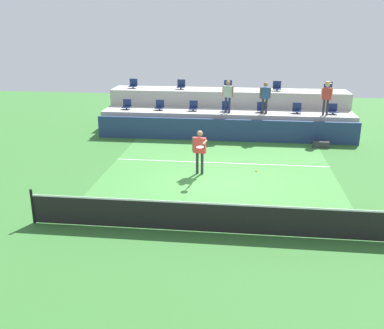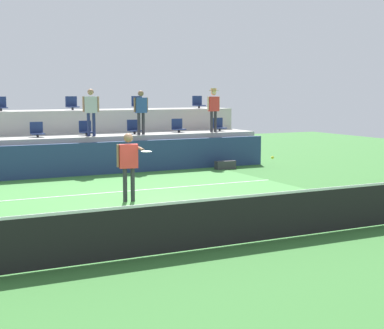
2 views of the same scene
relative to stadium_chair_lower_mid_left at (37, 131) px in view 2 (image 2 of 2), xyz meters
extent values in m
plane|color=#336B2D|center=(1.73, -7.23, -1.46)|extent=(40.00, 40.00, 0.00)
cube|color=#3D7F38|center=(1.73, -6.23, -1.46)|extent=(9.00, 10.00, 0.01)
cube|color=white|center=(1.73, -4.83, -1.46)|extent=(9.00, 0.06, 0.00)
cube|color=black|center=(1.73, -11.23, -1.01)|extent=(10.40, 0.01, 0.87)
cube|color=white|center=(1.73, -11.23, -0.57)|extent=(10.40, 0.02, 0.05)
cube|color=navy|center=(1.73, -1.23, -0.91)|extent=(13.00, 0.16, 1.10)
cube|color=#ADAAA3|center=(1.73, 0.07, -0.84)|extent=(13.00, 1.80, 1.25)
cube|color=#ADAAA3|center=(1.73, 1.87, -0.41)|extent=(13.00, 1.80, 2.10)
cylinder|color=#2D2D33|center=(0.00, -0.08, -0.16)|extent=(0.08, 0.08, 0.10)
cube|color=navy|center=(0.00, -0.08, -0.09)|extent=(0.44, 0.40, 0.04)
cube|color=navy|center=(0.00, 0.10, 0.12)|extent=(0.44, 0.04, 0.38)
cylinder|color=#2D2D33|center=(1.71, -0.08, -0.16)|extent=(0.08, 0.08, 0.10)
cube|color=navy|center=(1.71, -0.08, -0.09)|extent=(0.44, 0.40, 0.04)
cube|color=navy|center=(1.71, 0.10, 0.12)|extent=(0.44, 0.04, 0.38)
cylinder|color=#2D2D33|center=(3.52, -0.08, -0.16)|extent=(0.08, 0.08, 0.10)
cube|color=navy|center=(3.52, -0.08, -0.09)|extent=(0.44, 0.40, 0.04)
cube|color=navy|center=(3.52, 0.10, 0.12)|extent=(0.44, 0.04, 0.38)
cylinder|color=#2D2D33|center=(5.32, -0.08, -0.16)|extent=(0.08, 0.08, 0.10)
cube|color=navy|center=(5.32, -0.08, -0.09)|extent=(0.44, 0.40, 0.04)
cube|color=navy|center=(5.32, 0.10, 0.12)|extent=(0.44, 0.04, 0.38)
cylinder|color=#2D2D33|center=(7.09, -0.08, -0.16)|extent=(0.08, 0.08, 0.10)
cube|color=navy|center=(7.09, -0.08, -0.09)|extent=(0.44, 0.40, 0.04)
cube|color=navy|center=(7.09, 0.10, 0.12)|extent=(0.44, 0.04, 0.38)
cylinder|color=#2D2D33|center=(-0.90, 1.72, 0.69)|extent=(0.08, 0.08, 0.10)
cube|color=navy|center=(-0.90, 1.72, 0.76)|extent=(0.44, 0.40, 0.04)
cube|color=navy|center=(-0.90, 1.90, 0.97)|extent=(0.44, 0.04, 0.38)
cylinder|color=#2D2D33|center=(1.71, 1.72, 0.69)|extent=(0.08, 0.08, 0.10)
cube|color=navy|center=(1.71, 1.72, 0.76)|extent=(0.44, 0.40, 0.04)
cube|color=navy|center=(1.71, 1.90, 0.97)|extent=(0.44, 0.04, 0.38)
cylinder|color=#2D2D33|center=(4.38, 1.72, 0.69)|extent=(0.08, 0.08, 0.10)
cube|color=navy|center=(4.38, 1.72, 0.76)|extent=(0.44, 0.40, 0.04)
cube|color=navy|center=(4.38, 1.90, 0.97)|extent=(0.44, 0.04, 0.38)
cylinder|color=#2D2D33|center=(7.10, 1.72, 0.69)|extent=(0.08, 0.08, 0.10)
cube|color=navy|center=(7.10, 1.72, 0.76)|extent=(0.44, 0.40, 0.04)
cube|color=navy|center=(7.10, 1.90, 0.97)|extent=(0.44, 0.04, 0.38)
cylinder|color=#2D2D33|center=(0.89, -6.29, -1.03)|extent=(0.13, 0.13, 0.86)
cylinder|color=#2D2D33|center=(1.08, -6.33, -1.03)|extent=(0.13, 0.13, 0.86)
cube|color=red|center=(0.98, -6.31, -0.30)|extent=(0.49, 0.26, 0.61)
sphere|color=#846047|center=(0.98, -6.31, 0.17)|extent=(0.27, 0.27, 0.23)
cylinder|color=#846047|center=(0.72, -6.26, -0.28)|extent=(0.08, 0.08, 0.58)
cylinder|color=#846047|center=(1.20, -6.63, -0.09)|extent=(0.16, 0.55, 0.07)
cylinder|color=black|center=(1.14, -6.99, -0.09)|extent=(0.08, 0.26, 0.04)
ellipsoid|color=silver|center=(1.09, -7.27, -0.09)|extent=(0.31, 0.36, 0.03)
cylinder|color=navy|center=(1.71, -0.36, 0.19)|extent=(0.13, 0.13, 0.81)
cylinder|color=navy|center=(1.89, -0.41, 0.19)|extent=(0.13, 0.13, 0.81)
cube|color=#B2B2B7|center=(1.80, -0.38, 0.88)|extent=(0.47, 0.28, 0.57)
sphere|color=#A87A5B|center=(1.80, -0.38, 1.32)|extent=(0.27, 0.27, 0.22)
cylinder|color=#A87A5B|center=(1.55, -0.32, 0.90)|extent=(0.09, 0.09, 0.54)
cylinder|color=#A87A5B|center=(2.04, -0.45, 0.90)|extent=(0.09, 0.09, 0.54)
cylinder|color=#2D2D33|center=(3.57, -0.39, 0.18)|extent=(0.12, 0.12, 0.78)
cylinder|color=#2D2D33|center=(3.75, -0.38, 0.18)|extent=(0.12, 0.12, 0.78)
cube|color=#2D4C8C|center=(3.66, -0.38, 0.84)|extent=(0.43, 0.21, 0.55)
sphere|color=#846047|center=(3.66, -0.38, 1.27)|extent=(0.22, 0.22, 0.21)
cylinder|color=#846047|center=(3.41, -0.40, 0.86)|extent=(0.07, 0.07, 0.52)
cylinder|color=#846047|center=(3.91, -0.37, 0.86)|extent=(0.07, 0.07, 0.52)
cylinder|color=#2D2D33|center=(6.56, -0.39, 0.18)|extent=(0.12, 0.12, 0.80)
cylinder|color=#2D2D33|center=(6.74, -0.37, 0.18)|extent=(0.12, 0.12, 0.80)
cube|color=red|center=(6.65, -0.38, 0.86)|extent=(0.45, 0.23, 0.56)
sphere|color=beige|center=(6.65, -0.38, 1.30)|extent=(0.24, 0.24, 0.22)
cylinder|color=beige|center=(6.40, -0.41, 0.88)|extent=(0.08, 0.08, 0.53)
cylinder|color=beige|center=(6.90, -0.35, 0.88)|extent=(0.08, 0.08, 0.53)
cylinder|color=tan|center=(6.65, -0.38, 1.37)|extent=(0.43, 0.43, 0.01)
cylinder|color=tan|center=(6.65, -0.38, 1.42)|extent=(0.25, 0.25, 0.09)
sphere|color=#CCE033|center=(3.07, -9.70, -0.09)|extent=(0.07, 0.07, 0.07)
cube|color=#333338|center=(6.32, -1.90, -1.31)|extent=(0.76, 0.28, 0.30)
camera|label=1|loc=(2.60, -22.34, 4.27)|focal=40.62mm
camera|label=2|loc=(-4.14, -20.27, 1.34)|focal=54.87mm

